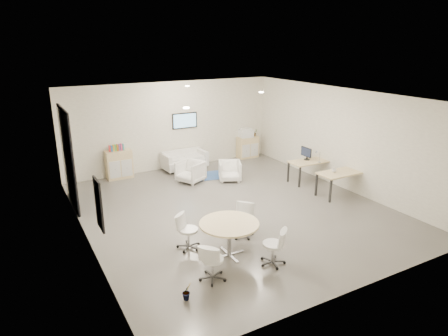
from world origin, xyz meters
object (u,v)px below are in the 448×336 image
object	(u,v)px
armchair_right	(230,170)
sideboard_left	(119,164)
desk_rear	(310,163)
round_table	(229,226)
armchair_left	(190,171)
sideboard_right	(248,147)
loveseat	(184,161)
desk_front	(341,174)

from	to	relation	value
armchair_right	sideboard_left	bearing A→B (deg)	171.90
desk_rear	round_table	xyz separation A→B (m)	(-4.82, -2.98, 0.07)
armchair_left	armchair_right	xyz separation A→B (m)	(1.24, -0.52, -0.03)
sideboard_right	desk_rear	bearing A→B (deg)	-85.59
desk_rear	round_table	size ratio (longest dim) A/B	1.07
loveseat	desk_front	xyz separation A→B (m)	(3.16, -4.76, 0.35)
armchair_right	desk_rear	world-z (taller)	armchair_right
sideboard_left	round_table	size ratio (longest dim) A/B	0.75
sideboard_right	desk_front	size ratio (longest dim) A/B	0.60
loveseat	desk_rear	world-z (taller)	desk_rear
loveseat	desk_rear	size ratio (longest dim) A/B	1.16
sideboard_right	desk_front	distance (m)	4.94
sideboard_right	desk_rear	xyz separation A→B (m)	(0.27, -3.48, 0.22)
sideboard_right	loveseat	distance (m)	2.91
loveseat	armchair_left	bearing A→B (deg)	-108.57
loveseat	armchair_right	size ratio (longest dim) A/B	2.19
armchair_right	desk_front	world-z (taller)	same
armchair_right	armchair_left	bearing A→B (deg)	-178.11
loveseat	round_table	size ratio (longest dim) A/B	1.24
sideboard_left	sideboard_right	distance (m)	5.28
sideboard_left	desk_front	xyz separation A→B (m)	(5.54, -4.91, 0.18)
armchair_right	desk_front	bearing A→B (deg)	-26.24
desk_front	armchair_left	bearing A→B (deg)	136.63
sideboard_right	round_table	distance (m)	7.90
loveseat	sideboard_left	bearing A→B (deg)	172.67
loveseat	desk_rear	bearing A→B (deg)	-49.98
armchair_left	desk_front	world-z (taller)	armchair_left
desk_front	sideboard_right	bearing A→B (deg)	93.05
sideboard_right	armchair_left	bearing A→B (deg)	-154.25
sideboard_left	loveseat	distance (m)	2.39
sideboard_left	desk_rear	bearing A→B (deg)	-31.99
sideboard_left	round_table	distance (m)	6.49
desk_rear	sideboard_left	bearing A→B (deg)	149.85
desk_rear	round_table	bearing A→B (deg)	-146.46
loveseat	armchair_left	xyz separation A→B (m)	(-0.37, -1.41, 0.08)
loveseat	armchair_left	world-z (taller)	armchair_left
desk_rear	round_table	world-z (taller)	round_table
armchair_left	desk_front	xyz separation A→B (m)	(3.54, -3.34, 0.27)
sideboard_left	sideboard_right	xyz separation A→B (m)	(5.28, 0.02, -0.06)
desk_rear	desk_front	bearing A→B (deg)	-88.56
sideboard_right	armchair_right	size ratio (longest dim) A/B	1.16
round_table	sideboard_left	bearing A→B (deg)	96.44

